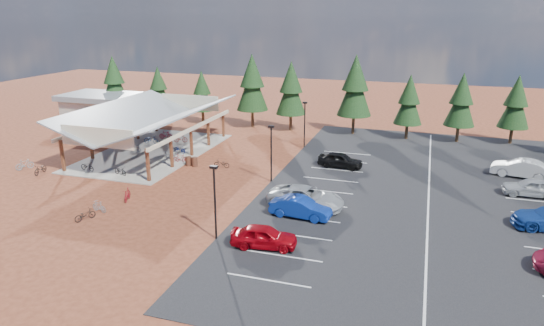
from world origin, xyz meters
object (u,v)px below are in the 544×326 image
at_px(bike_pavilion, 151,118).
at_px(car_8, 531,187).
at_px(bike_3, 166,135).
at_px(bike_8, 40,169).
at_px(car_1, 301,207).
at_px(bike_13, 99,206).
at_px(car_4, 340,160).
at_px(trash_bin_1, 188,161).
at_px(bike_5, 171,154).
at_px(bike_2, 151,140).
at_px(bike_6, 180,149).
at_px(trash_bin_0, 195,162).
at_px(bike_16, 222,164).
at_px(bike_1, 135,148).
at_px(bike_4, 120,171).
at_px(car_2, 306,198).
at_px(lamp_post_1, 271,150).
at_px(bike_7, 181,138).
at_px(bike_12, 85,215).
at_px(lamp_post_2, 305,121).
at_px(bike_9, 25,164).
at_px(lamp_post_0, 215,197).
at_px(bike_11, 127,195).
at_px(bike_15, 180,158).
at_px(car_0, 264,236).
at_px(outbuilding, 105,108).

relative_size(bike_pavilion, car_8, 4.40).
distance_m(bike_3, bike_8, 15.52).
distance_m(bike_3, car_1, 27.00).
xyz_separation_m(bike_13, car_4, (15.50, 16.45, 0.33)).
height_order(trash_bin_1, bike_13, trash_bin_1).
bearing_deg(bike_3, bike_5, -149.87).
bearing_deg(bike_5, bike_3, 51.26).
bearing_deg(bike_2, bike_6, -113.62).
bearing_deg(bike_5, trash_bin_0, -93.60).
height_order(bike_16, car_1, car_1).
bearing_deg(bike_1, car_8, -84.98).
xyz_separation_m(bike_4, car_2, (18.20, -2.19, 0.36)).
bearing_deg(lamp_post_1, bike_7, 146.36).
bearing_deg(bike_4, bike_pavilion, 25.44).
bearing_deg(bike_12, bike_6, -60.01).
relative_size(bike_12, car_2, 0.27).
distance_m(bike_1, bike_5, 5.11).
bearing_deg(bike_6, lamp_post_2, -41.48).
height_order(bike_1, bike_9, bike_9).
xyz_separation_m(bike_4, bike_5, (1.93, 6.01, 0.15)).
height_order(bike_8, car_8, car_8).
xyz_separation_m(trash_bin_1, car_4, (14.37, 3.97, 0.32)).
xyz_separation_m(lamp_post_1, bike_1, (-16.82, 4.35, -2.43)).
relative_size(lamp_post_0, bike_11, 3.01).
xyz_separation_m(lamp_post_0, bike_15, (-10.45, 14.57, -2.52)).
distance_m(bike_8, bike_11, 12.15).
xyz_separation_m(bike_pavilion, bike_9, (-8.69, -8.99, -3.31)).
xyz_separation_m(lamp_post_1, lamp_post_2, (0.00, 12.00, 0.00)).
distance_m(bike_2, bike_9, 13.57).
distance_m(bike_12, car_8, 35.28).
xyz_separation_m(bike_3, bike_6, (4.40, -4.77, -0.05)).
relative_size(bike_2, bike_7, 1.16).
distance_m(bike_5, car_4, 17.21).
distance_m(bike_2, bike_3, 2.45).
xyz_separation_m(lamp_post_1, bike_7, (-14.02, 9.33, -2.40)).
bearing_deg(bike_2, car_0, -132.25).
relative_size(bike_pavilion, bike_6, 11.69).
distance_m(trash_bin_1, car_2, 15.31).
bearing_deg(car_0, bike_8, 64.27).
relative_size(outbuilding, lamp_post_1, 2.14).
relative_size(lamp_post_2, car_8, 1.17).
bearing_deg(lamp_post_0, car_1, 48.87).
bearing_deg(bike_pavilion, bike_3, 105.59).
bearing_deg(car_8, bike_11, -71.62).
bearing_deg(bike_13, bike_3, -149.26).
xyz_separation_m(bike_12, bike_16, (4.51, 14.53, -0.01)).
xyz_separation_m(lamp_post_1, bike_9, (-23.69, -3.99, -2.46)).
xyz_separation_m(trash_bin_0, bike_16, (2.70, 0.44, -0.04)).
bearing_deg(bike_4, bike_5, -1.36).
bearing_deg(car_4, bike_11, 138.21).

